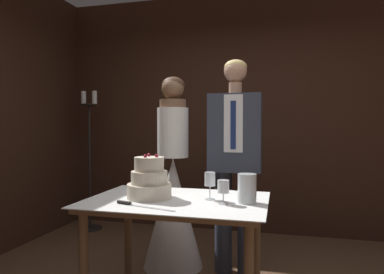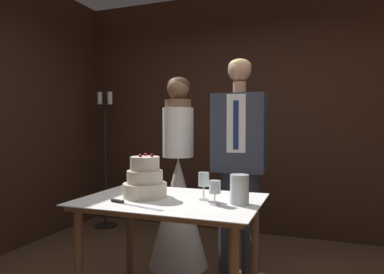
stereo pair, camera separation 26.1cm
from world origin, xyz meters
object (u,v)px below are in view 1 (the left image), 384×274
hurricane_candle (247,189)px  candle_stand (90,163)px  groom (235,155)px  wine_glass_near (210,181)px  wine_glass_middle (223,188)px  cake_knife (134,204)px  cake_table (177,215)px  bride (173,197)px  tiered_cake (149,181)px

hurricane_candle → candle_stand: 2.62m
groom → candle_stand: size_ratio=1.08×
wine_glass_near → groom: groom is taller
wine_glass_middle → hurricane_candle: (0.14, 0.06, -0.01)m
cake_knife → candle_stand: bearing=142.5°
cake_table → candle_stand: (-1.61, 1.62, 0.14)m
bride → wine_glass_near: bearing=-57.1°
wine_glass_middle → groom: 0.87m
cake_knife → groom: bearing=80.5°
bride → groom: bearing=-0.1°
wine_glass_near → cake_knife: bearing=-145.7°
cake_table → tiered_cake: tiered_cake is taller
hurricane_candle → bride: size_ratio=0.11×
tiered_cake → wine_glass_near: bearing=7.0°
cake_table → bride: bride is taller
wine_glass_middle → bride: 1.08m
wine_glass_near → candle_stand: bearing=139.2°
wine_glass_middle → bride: size_ratio=0.09×
groom → candle_stand: 2.07m
bride → groom: 0.69m
cake_table → wine_glass_middle: wine_glass_middle is taller
hurricane_candle → groom: size_ratio=0.10×
cake_knife → tiered_cake: bearing=103.1°
wine_glass_near → hurricane_candle: bearing=-8.9°
groom → cake_knife: bearing=-114.7°
bride → cake_table: bearing=-70.7°
tiered_cake → groom: 0.94m
cake_knife → groom: size_ratio=0.22×
wine_glass_middle → candle_stand: candle_stand is taller
tiered_cake → cake_table: bearing=2.4°
cake_table → groom: (0.28, 0.80, 0.34)m
cake_table → candle_stand: candle_stand is taller
wine_glass_near → wine_glass_middle: 0.15m
cake_table → bride: (-0.28, 0.80, -0.06)m
tiered_cake → bride: (-0.09, 0.81, -0.28)m
tiered_cake → groom: bearing=59.9°
cake_knife → hurricane_candle: 0.70m
cake_knife → candle_stand: size_ratio=0.24×
groom → candle_stand: groom is taller
tiered_cake → bride: 0.86m
cake_table → tiered_cake: 0.29m
cake_table → tiered_cake: (-0.19, -0.01, 0.22)m
candle_stand → hurricane_candle: bearing=-38.0°
wine_glass_near → bride: 0.95m
cake_knife → bride: size_ratio=0.24×
hurricane_candle → bride: 1.12m
cake_table → wine_glass_near: bearing=11.0°
wine_glass_middle → tiered_cake: bearing=174.2°
wine_glass_middle → candle_stand: 2.56m
cake_knife → wine_glass_middle: (0.51, 0.18, 0.09)m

